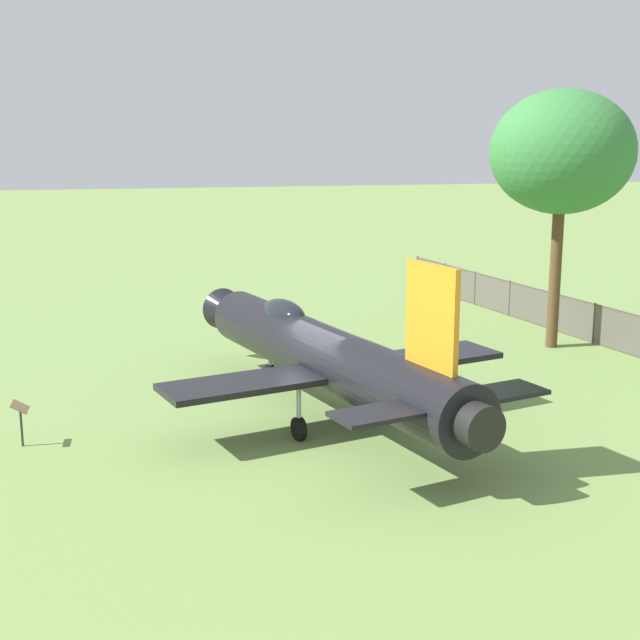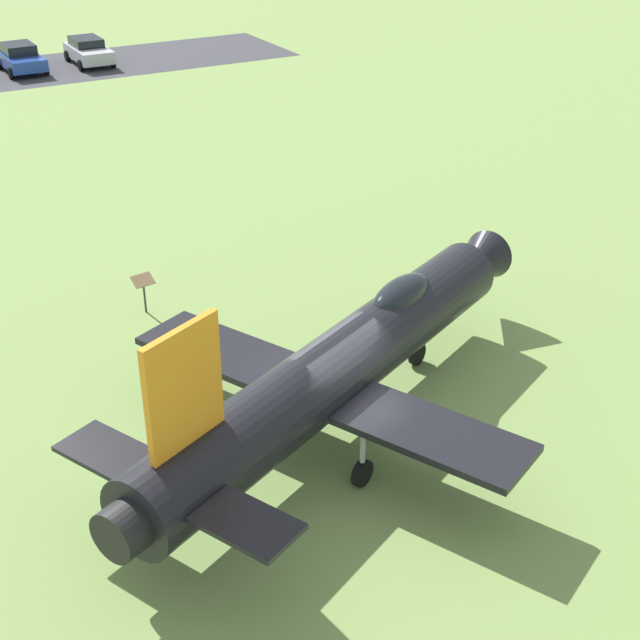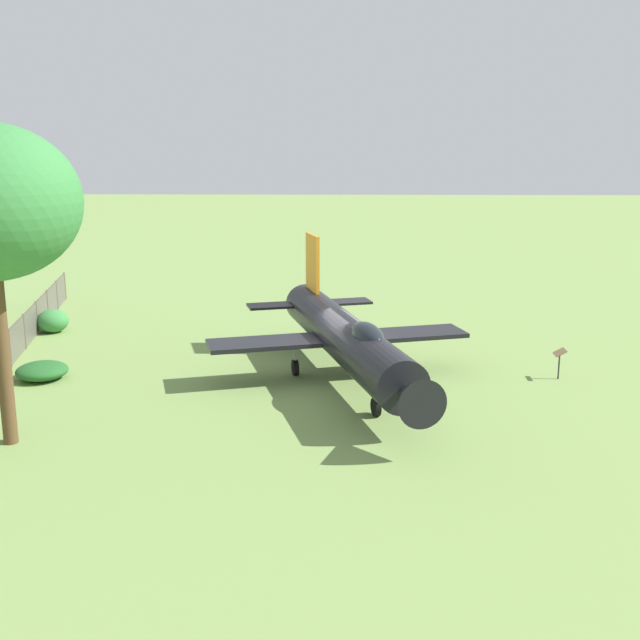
{
  "view_description": "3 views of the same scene",
  "coord_description": "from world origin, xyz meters",
  "px_view_note": "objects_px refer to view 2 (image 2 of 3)",
  "views": [
    {
      "loc": [
        -5.19,
        -22.31,
        7.66
      ],
      "look_at": [
        0.05,
        1.23,
        2.46
      ],
      "focal_mm": 49.35,
      "sensor_mm": 36.0,
      "label": 1
    },
    {
      "loc": [
        12.97,
        -10.8,
        12.16
      ],
      "look_at": [
        -0.56,
        -0.01,
        2.7
      ],
      "focal_mm": 50.36,
      "sensor_mm": 36.0,
      "label": 2
    },
    {
      "loc": [
        0.21,
        26.88,
        8.56
      ],
      "look_at": [
        0.85,
        0.27,
        2.37
      ],
      "focal_mm": 43.35,
      "sensor_mm": 36.0,
      "label": 3
    }
  ],
  "objects_px": {
    "parked_car_silver": "(88,51)",
    "parked_car_blue": "(21,58)",
    "info_plaque": "(143,285)",
    "display_jet": "(346,361)"
  },
  "relations": [
    {
      "from": "parked_car_silver",
      "to": "parked_car_blue",
      "type": "xyz_separation_m",
      "value": [
        -0.63,
        -3.87,
        0.01
      ]
    },
    {
      "from": "info_plaque",
      "to": "parked_car_silver",
      "type": "distance_m",
      "value": 32.33
    },
    {
      "from": "info_plaque",
      "to": "display_jet",
      "type": "bearing_deg",
      "value": 6.63
    },
    {
      "from": "display_jet",
      "to": "parked_car_silver",
      "type": "bearing_deg",
      "value": 56.77
    },
    {
      "from": "display_jet",
      "to": "info_plaque",
      "type": "xyz_separation_m",
      "value": [
        -7.81,
        -0.91,
        -0.87
      ]
    },
    {
      "from": "info_plaque",
      "to": "parked_car_silver",
      "type": "bearing_deg",
      "value": 156.93
    },
    {
      "from": "info_plaque",
      "to": "parked_car_blue",
      "type": "distance_m",
      "value": 31.62
    },
    {
      "from": "parked_car_silver",
      "to": "parked_car_blue",
      "type": "distance_m",
      "value": 3.92
    },
    {
      "from": "parked_car_silver",
      "to": "parked_car_blue",
      "type": "height_order",
      "value": "parked_car_blue"
    },
    {
      "from": "display_jet",
      "to": "parked_car_silver",
      "type": "relative_size",
      "value": 3.07
    }
  ]
}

